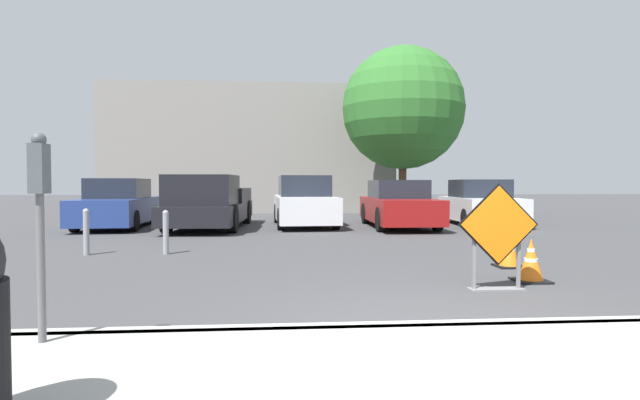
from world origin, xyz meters
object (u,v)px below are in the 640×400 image
at_px(traffic_cone_nearest, 531,261).
at_px(parked_car_third, 398,205).
at_px(bollard_second, 86,230).
at_px(pickup_truck, 209,205).
at_px(parked_car_nearest, 118,205).
at_px(bollard_nearest, 166,231).
at_px(parked_car_second, 304,203).
at_px(road_closed_sign, 498,234).
at_px(parked_car_fourth, 480,204).
at_px(traffic_cone_second, 509,250).
at_px(parking_meter, 40,201).

bearing_deg(traffic_cone_nearest, parked_car_third, 88.78).
height_order(traffic_cone_nearest, bollard_second, bollard_second).
bearing_deg(traffic_cone_nearest, pickup_truck, 123.37).
height_order(parked_car_nearest, pickup_truck, pickup_truck).
distance_m(parked_car_nearest, bollard_nearest, 6.87).
bearing_deg(bollard_second, parked_car_second, 54.70).
bearing_deg(traffic_cone_nearest, bollard_nearest, 151.04).
xyz_separation_m(parked_car_second, bollard_nearest, (-2.98, -6.31, -0.29)).
relative_size(road_closed_sign, parked_car_fourth, 0.33).
distance_m(road_closed_sign, parked_car_fourth, 10.67).
bearing_deg(parked_car_second, parked_car_nearest, -2.02).
bearing_deg(traffic_cone_nearest, parked_car_second, 106.13).
relative_size(parked_car_nearest, bollard_nearest, 5.49).
bearing_deg(bollard_second, bollard_nearest, 0.00).
xyz_separation_m(road_closed_sign, parked_car_third, (0.90, 9.28, -0.04)).
xyz_separation_m(parked_car_nearest, bollard_second, (1.38, -6.24, -0.22)).
distance_m(traffic_cone_second, parked_car_nearest, 12.07).
xyz_separation_m(pickup_truck, parked_car_second, (2.94, 0.85, 0.01)).
distance_m(traffic_cone_second, bollard_second, 7.72).
bearing_deg(traffic_cone_nearest, road_closed_sign, -143.50).
distance_m(parked_car_fourth, bollard_nearest, 10.83).
bearing_deg(parking_meter, traffic_cone_nearest, 26.79).
xyz_separation_m(parked_car_fourth, bollard_nearest, (-8.83, -6.27, -0.23)).
bearing_deg(parked_car_fourth, parked_car_second, 3.30).
height_order(traffic_cone_nearest, pickup_truck, pickup_truck).
height_order(parked_car_nearest, parking_meter, parking_meter).
bearing_deg(bollard_second, road_closed_sign, -29.64).
relative_size(pickup_truck, parked_car_second, 1.24).
distance_m(traffic_cone_nearest, bollard_nearest, 6.54).
xyz_separation_m(road_closed_sign, parked_car_nearest, (-7.88, 9.93, -0.03)).
xyz_separation_m(traffic_cone_second, pickup_truck, (-5.94, 7.43, 0.45)).
bearing_deg(parked_car_third, parked_car_fourth, -165.70).
xyz_separation_m(traffic_cone_second, parking_meter, (-5.59, -3.90, 0.96)).
bearing_deg(parking_meter, parked_car_nearest, 105.09).
bearing_deg(traffic_cone_second, parking_meter, -145.11).
bearing_deg(traffic_cone_second, parked_car_second, 109.92).
bearing_deg(parking_meter, pickup_truck, 91.78).
bearing_deg(parking_meter, parked_car_fourth, 55.13).
xyz_separation_m(road_closed_sign, pickup_truck, (-4.97, 9.16, 0.00)).
relative_size(traffic_cone_nearest, traffic_cone_second, 1.03).
xyz_separation_m(pickup_truck, bollard_nearest, (-0.03, -5.47, -0.28)).
bearing_deg(parked_car_third, bollard_nearest, 44.67).
bearing_deg(parked_car_fourth, road_closed_sign, 72.75).
bearing_deg(traffic_cone_nearest, traffic_cone_second, 77.97).
xyz_separation_m(traffic_cone_nearest, parked_car_nearest, (-8.59, 9.40, 0.41)).
distance_m(traffic_cone_nearest, parked_car_third, 8.76).
bearing_deg(parked_car_nearest, road_closed_sign, 125.29).
bearing_deg(parked_car_fourth, parked_car_nearest, 3.91).
distance_m(parked_car_second, parking_meter, 12.45).
bearing_deg(bollard_nearest, parked_car_second, 64.77).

